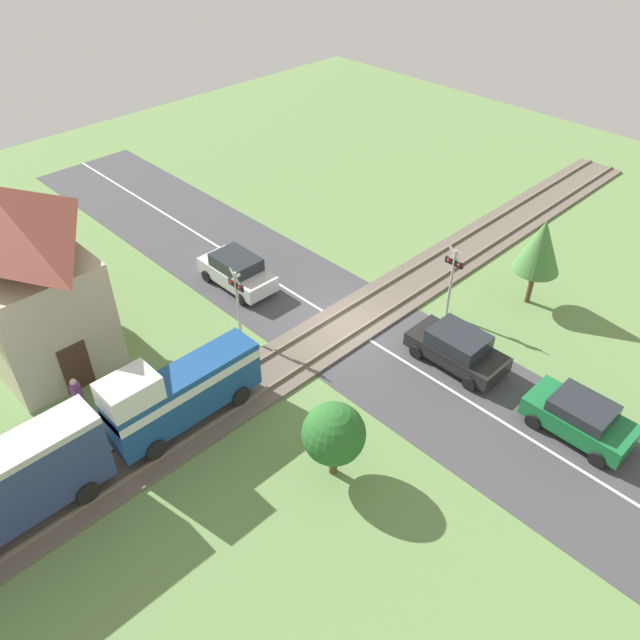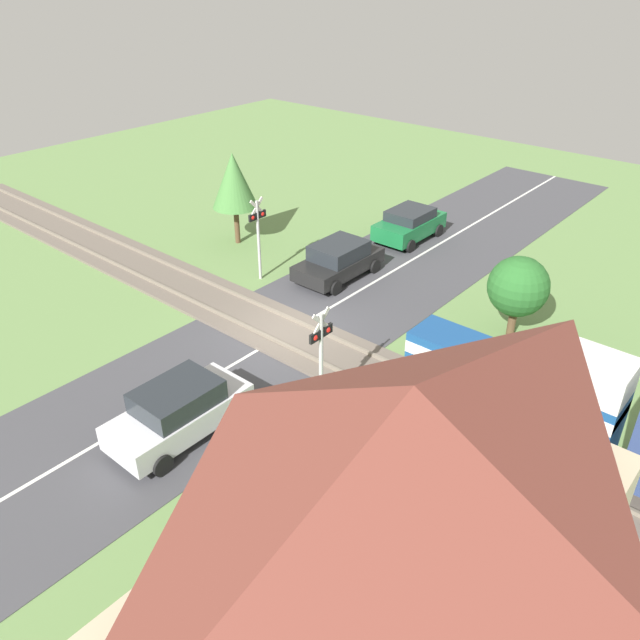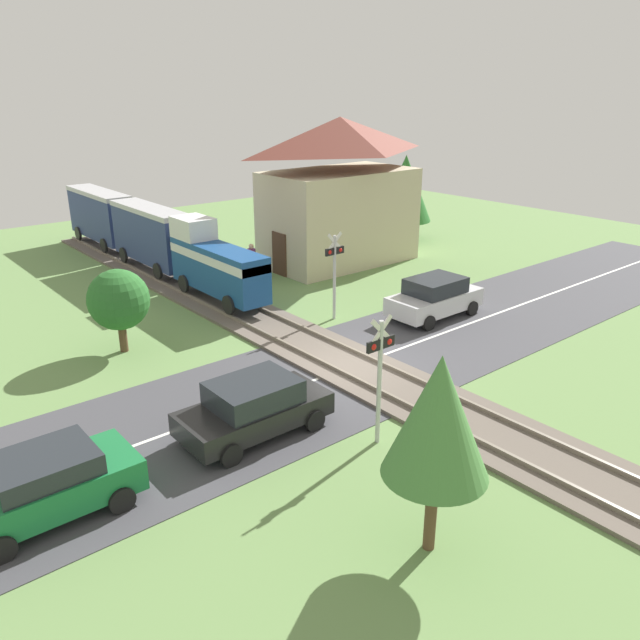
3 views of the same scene
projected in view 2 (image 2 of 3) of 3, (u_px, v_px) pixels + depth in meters
ground_plane at (286, 334)px, 22.13m from camera, size 60.00×60.00×0.00m
road_surface at (286, 334)px, 22.13m from camera, size 48.00×6.40×0.02m
track_bed at (286, 333)px, 22.10m from camera, size 2.80×48.00×0.24m
car_near_crossing at (339, 260)px, 25.68m from camera, size 4.03×2.00×1.53m
car_far_side at (179, 410)px, 17.10m from camera, size 4.03×1.92×1.62m
car_behind_queue at (409, 224)px, 29.15m from camera, size 3.74×1.96×1.49m
crossing_signal_west_approach at (258, 229)px, 24.84m from camera, size 0.90×0.18×3.48m
crossing_signal_east_approach at (321, 351)px, 17.19m from camera, size 0.90×0.18×3.48m
station_building at (395, 590)px, 9.15m from camera, size 8.26×4.57×7.29m
pedestrian_by_station at (542, 535)px, 13.54m from camera, size 0.40×0.40×1.63m
tree_roadside_hedge at (518, 287)px, 21.21m from camera, size 2.09×2.09×2.94m
tree_beyond_track at (234, 181)px, 27.74m from camera, size 2.06×2.06×4.22m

